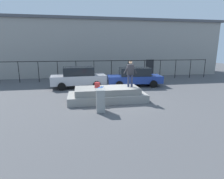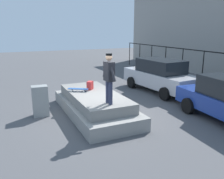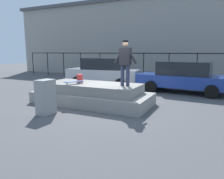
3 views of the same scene
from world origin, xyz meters
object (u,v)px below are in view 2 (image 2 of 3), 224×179
skateboard (78,89)px  backpack (90,85)px  utility_box (40,101)px  car_silver_sedan_near (160,75)px  skateboarder (109,75)px

skateboard → backpack: (-0.10, 0.56, 0.07)m
utility_box → car_silver_sedan_near: bearing=103.2°
skateboard → backpack: backpack is taller
skateboard → utility_box: (-0.13, -1.51, -0.36)m
skateboarder → backpack: (-2.13, 0.07, -0.81)m
car_silver_sedan_near → utility_box: 6.64m
backpack → utility_box: utility_box is taller
skateboard → car_silver_sedan_near: bearing=104.5°
skateboard → utility_box: size_ratio=0.67×
utility_box → skateboarder: bearing=45.9°
backpack → utility_box: 2.11m
utility_box → skateboard: bearing=88.1°
backpack → skateboard: bearing=-36.7°
backpack → utility_box: bearing=-47.9°
car_silver_sedan_near → backpack: bearing=-75.0°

